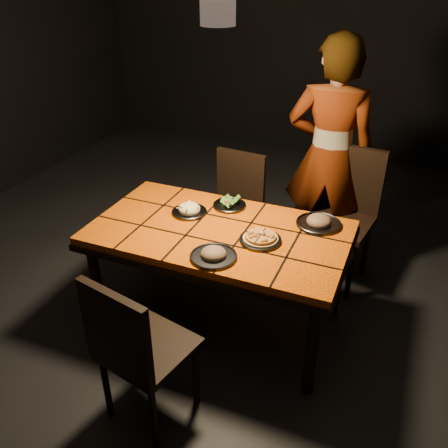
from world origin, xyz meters
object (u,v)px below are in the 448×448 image
at_px(dining_table, 219,240).
at_px(chair_near, 135,346).
at_px(chair_far_left, 235,202).
at_px(chair_far_right, 344,207).
at_px(plate_pizza, 260,239).
at_px(diner, 329,158).
at_px(plate_pasta, 189,210).

distance_m(dining_table, chair_near, 0.92).
bearing_deg(chair_far_left, chair_far_right, 15.07).
distance_m(chair_far_left, plate_pizza, 0.99).
xyz_separation_m(chair_far_left, chair_far_right, (0.84, 0.14, 0.07)).
bearing_deg(chair_far_left, diner, 27.88).
distance_m(plate_pizza, plate_pasta, 0.58).
bearing_deg(chair_far_right, dining_table, -115.70).
height_order(chair_near, chair_far_left, chair_near).
relative_size(chair_far_right, plate_pizza, 4.06).
relative_size(chair_near, plate_pasta, 4.01).
distance_m(dining_table, chair_far_right, 1.12).
xyz_separation_m(chair_far_left, plate_pasta, (-0.06, -0.67, 0.24)).
height_order(diner, plate_pizza, diner).
xyz_separation_m(dining_table, plate_pizza, (0.29, -0.04, 0.10)).
bearing_deg(plate_pasta, chair_far_right, 41.70).
bearing_deg(plate_pizza, dining_table, 172.56).
bearing_deg(dining_table, chair_near, -94.53).
bearing_deg(plate_pasta, chair_near, -79.22).
height_order(chair_far_right, diner, diner).
relative_size(chair_far_right, plate_pasta, 4.41).
relative_size(plate_pizza, plate_pasta, 1.09).
bearing_deg(plate_pizza, plate_pasta, 164.24).
height_order(chair_far_left, chair_far_right, chair_far_right).
bearing_deg(chair_far_left, chair_near, -79.64).
relative_size(chair_far_left, plate_pasta, 3.92).
relative_size(chair_far_right, diner, 0.57).
xyz_separation_m(chair_near, plate_pizza, (0.36, 0.87, 0.23)).
distance_m(chair_far_left, chair_far_right, 0.85).
xyz_separation_m(dining_table, plate_pasta, (-0.27, 0.12, 0.10)).
distance_m(chair_far_right, plate_pizza, 1.04).
height_order(dining_table, chair_near, chair_near).
bearing_deg(plate_pasta, diner, 52.20).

